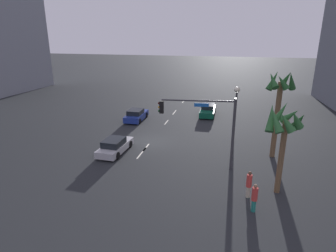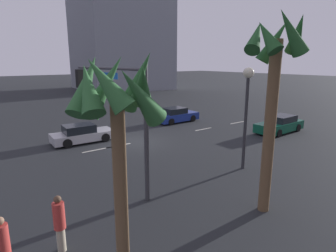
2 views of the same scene
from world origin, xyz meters
name	(u,v)px [view 1 (image 1 of 2)]	position (x,y,z in m)	size (l,w,h in m)	color
ground_plane	(151,142)	(0.00, 0.00, 0.00)	(220.00, 220.00, 0.00)	#232628
lane_stripe_0	(183,101)	(-18.00, 0.00, 0.01)	(2.05, 0.14, 0.01)	silver
lane_stripe_1	(174,112)	(-11.31, 0.00, 0.01)	(2.25, 0.14, 0.01)	silver
lane_stripe_2	(166,122)	(-6.65, 0.00, 0.01)	(1.89, 0.14, 0.01)	silver
lane_stripe_3	(146,147)	(1.56, 0.00, 0.01)	(1.88, 0.14, 0.01)	silver
lane_stripe_4	(142,153)	(2.88, 0.00, 0.01)	(2.59, 0.14, 0.01)	silver
car_0	(136,115)	(-6.64, -3.84, 0.65)	(4.32, 1.97, 1.41)	navy
car_1	(208,110)	(-11.04, 4.53, 0.65)	(4.73, 2.02, 1.40)	#0F5138
car_2	(115,146)	(3.26, -2.39, 0.61)	(4.50, 2.05, 1.33)	#B7B7BC
traffic_signal	(206,120)	(4.46, 5.83, 3.96)	(0.92, 5.86, 5.74)	#38383D
streetlamp	(236,103)	(-2.00, 8.00, 3.92)	(0.56, 0.56, 5.51)	#2D2D33
pedestrian_0	(249,184)	(8.19, 9.13, 0.99)	(0.47, 0.47, 1.88)	#B2A58C
pedestrian_1	(254,197)	(9.74, 9.40, 0.98)	(0.47, 0.47, 1.85)	#1E7266
palm_tree_0	(284,125)	(7.03, 10.98, 4.77)	(2.52, 2.58, 6.19)	brown
palm_tree_1	(279,95)	(0.94, 11.38, 5.50)	(2.36, 2.48, 7.57)	brown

